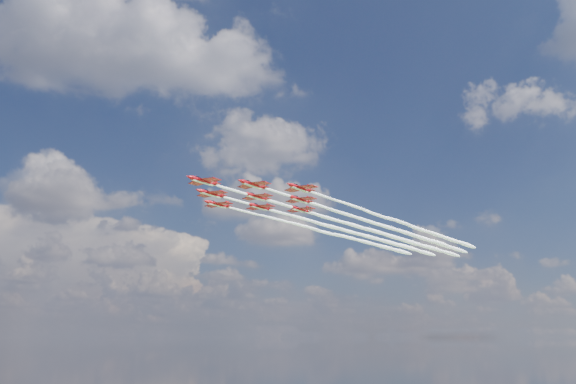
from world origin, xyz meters
name	(u,v)px	position (x,y,z in m)	size (l,w,h in m)	color
jet_lead	(341,222)	(39.54, 33.62, 77.61)	(102.14, 90.61, 2.61)	#A30910
jet_row2_port	(376,224)	(52.15, 34.69, 77.61)	(102.14, 90.61, 2.61)	#A30910
jet_row2_starb	(339,229)	(42.13, 46.01, 77.61)	(102.14, 90.61, 2.61)	#A30910
jet_row3_port	(409,225)	(64.77, 35.76, 77.61)	(102.14, 90.61, 2.61)	#A30910
jet_row3_centre	(371,230)	(54.75, 47.08, 77.61)	(102.14, 90.61, 2.61)	#A30910
jet_row3_starb	(337,235)	(44.73, 58.41, 77.61)	(102.14, 90.61, 2.61)	#A30910
jet_row4_port	(403,232)	(67.37, 48.16, 77.61)	(102.14, 90.61, 2.61)	#A30910
jet_row4_starb	(367,236)	(57.35, 59.48, 77.61)	(102.14, 90.61, 2.61)	#A30910
jet_tail	(397,238)	(69.97, 60.55, 77.61)	(102.14, 90.61, 2.61)	#A30910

